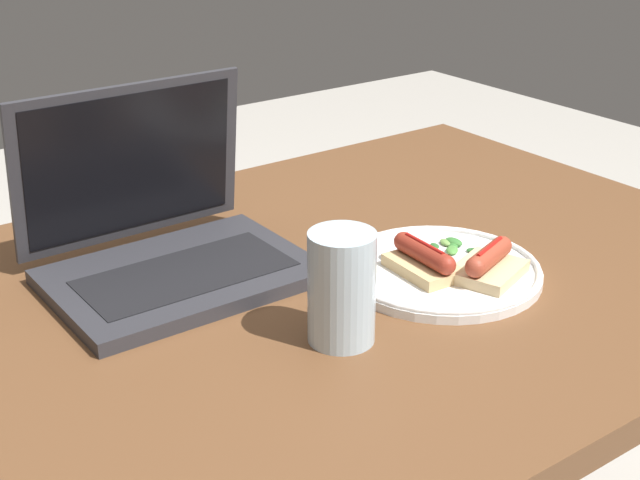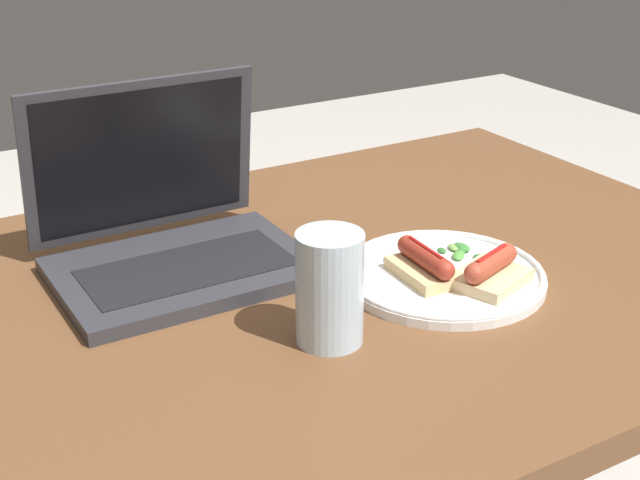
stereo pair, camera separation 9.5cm
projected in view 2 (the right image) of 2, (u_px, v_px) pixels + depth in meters
The scene contains 7 objects.
desk at pixel (321, 323), 1.13m from camera, with size 1.20×0.83×0.71m.
laptop at pixel (172, 236), 1.13m from camera, with size 0.31×0.25×0.23m.
plate at pixel (443, 275), 1.10m from camera, with size 0.25×0.25×0.02m.
sausage_toast_left at pixel (490, 271), 1.07m from camera, with size 0.11×0.10×0.04m.
sausage_toast_middle at pixel (425, 264), 1.08m from camera, with size 0.06×0.11×0.04m.
salad_pile at pixel (466, 253), 1.15m from camera, with size 0.05×0.08×0.01m.
drinking_glass at pixel (330, 288), 0.95m from camera, with size 0.07×0.07×0.13m.
Camera 2 is at (-0.51, -0.86, 1.20)m, focal length 50.00 mm.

